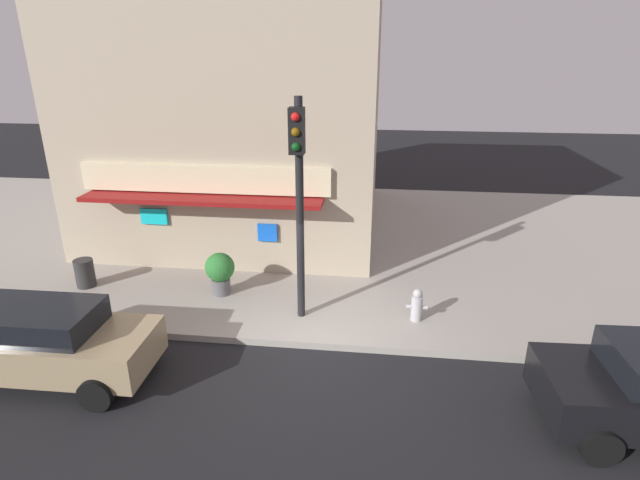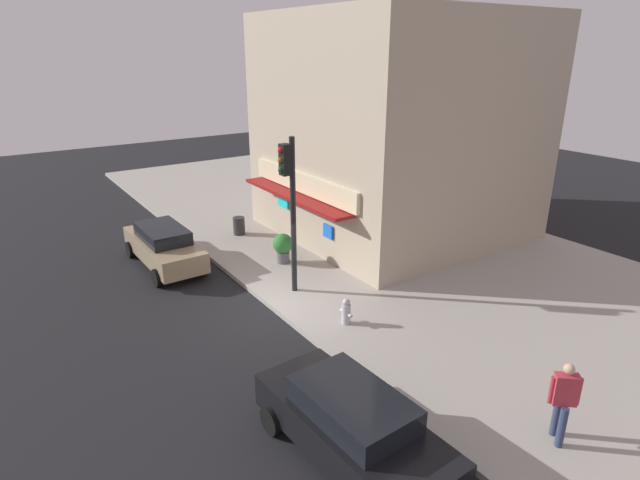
{
  "view_description": "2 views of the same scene",
  "coord_description": "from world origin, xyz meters",
  "px_view_note": "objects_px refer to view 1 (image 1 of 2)",
  "views": [
    {
      "loc": [
        1.25,
        -9.3,
        6.15
      ],
      "look_at": [
        -0.08,
        1.84,
        1.87
      ],
      "focal_mm": 28.08,
      "sensor_mm": 36.0,
      "label": 1
    },
    {
      "loc": [
        12.88,
        -6.84,
        7.8
      ],
      "look_at": [
        -0.44,
        2.21,
        1.74
      ],
      "focal_mm": 28.99,
      "sensor_mm": 36.0,
      "label": 2
    }
  ],
  "objects_px": {
    "fire_hydrant": "(417,305)",
    "potted_plant_by_doorway": "(220,271)",
    "parked_car_tan": "(36,341)",
    "traffic_light": "(299,184)",
    "trash_can": "(85,273)"
  },
  "relations": [
    {
      "from": "fire_hydrant",
      "to": "potted_plant_by_doorway",
      "type": "height_order",
      "value": "potted_plant_by_doorway"
    },
    {
      "from": "potted_plant_by_doorway",
      "to": "traffic_light",
      "type": "bearing_deg",
      "value": -23.7
    },
    {
      "from": "fire_hydrant",
      "to": "parked_car_tan",
      "type": "distance_m",
      "value": 8.08
    },
    {
      "from": "traffic_light",
      "to": "parked_car_tan",
      "type": "height_order",
      "value": "traffic_light"
    },
    {
      "from": "traffic_light",
      "to": "parked_car_tan",
      "type": "bearing_deg",
      "value": -151.17
    },
    {
      "from": "trash_can",
      "to": "potted_plant_by_doorway",
      "type": "xyz_separation_m",
      "value": [
        3.76,
        -0.0,
        0.27
      ]
    },
    {
      "from": "traffic_light",
      "to": "potted_plant_by_doorway",
      "type": "relative_size",
      "value": 4.52
    },
    {
      "from": "parked_car_tan",
      "to": "traffic_light",
      "type": "bearing_deg",
      "value": 28.83
    },
    {
      "from": "potted_plant_by_doorway",
      "to": "parked_car_tan",
      "type": "height_order",
      "value": "parked_car_tan"
    },
    {
      "from": "fire_hydrant",
      "to": "parked_car_tan",
      "type": "bearing_deg",
      "value": -159.28
    },
    {
      "from": "trash_can",
      "to": "parked_car_tan",
      "type": "distance_m",
      "value": 3.85
    },
    {
      "from": "traffic_light",
      "to": "parked_car_tan",
      "type": "relative_size",
      "value": 1.11
    },
    {
      "from": "fire_hydrant",
      "to": "potted_plant_by_doorway",
      "type": "relative_size",
      "value": 0.71
    },
    {
      "from": "fire_hydrant",
      "to": "potted_plant_by_doorway",
      "type": "bearing_deg",
      "value": 171.0
    },
    {
      "from": "fire_hydrant",
      "to": "parked_car_tan",
      "type": "height_order",
      "value": "parked_car_tan"
    }
  ]
}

